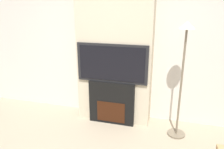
% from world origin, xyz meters
% --- Properties ---
extents(wall_back, '(6.00, 0.06, 2.70)m').
position_xyz_m(wall_back, '(0.00, 2.03, 1.35)').
color(wall_back, silver).
rests_on(wall_back, ground_plane).
extents(chimney_breast, '(1.23, 0.34, 2.70)m').
position_xyz_m(chimney_breast, '(0.00, 1.83, 1.35)').
color(chimney_breast, beige).
rests_on(chimney_breast, ground_plane).
extents(fireplace, '(0.77, 0.15, 0.74)m').
position_xyz_m(fireplace, '(0.00, 1.66, 0.37)').
color(fireplace, black).
rests_on(fireplace, ground_plane).
extents(television, '(1.16, 0.07, 0.63)m').
position_xyz_m(television, '(0.00, 1.66, 1.05)').
color(television, black).
rests_on(television, fireplace).
extents(floor_lamp, '(0.27, 0.27, 1.73)m').
position_xyz_m(floor_lamp, '(1.07, 1.56, 1.15)').
color(floor_lamp, '#726651').
rests_on(floor_lamp, ground_plane).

